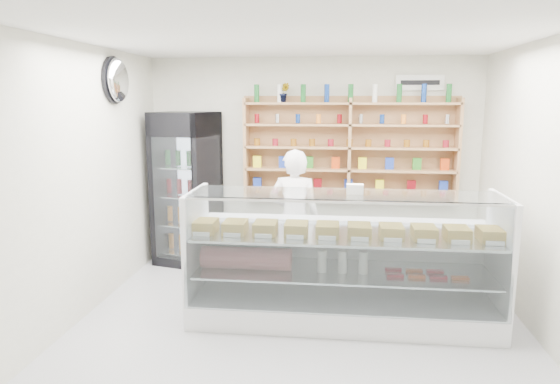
# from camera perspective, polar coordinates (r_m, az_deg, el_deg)

# --- Properties ---
(room) EXTENTS (5.00, 5.00, 5.00)m
(room) POSITION_cam_1_polar(r_m,az_deg,el_deg) (4.48, 2.11, -0.21)
(room) COLOR #B6B7BC
(room) RESTS_ON ground
(display_counter) EXTENTS (3.07, 0.92, 1.33)m
(display_counter) POSITION_cam_1_polar(r_m,az_deg,el_deg) (5.21, 7.08, -10.58)
(display_counter) COLOR white
(display_counter) RESTS_ON floor
(shop_worker) EXTENTS (0.63, 0.43, 1.66)m
(shop_worker) POSITION_cam_1_polar(r_m,az_deg,el_deg) (6.00, 1.65, -2.99)
(shop_worker) COLOR white
(shop_worker) RESTS_ON floor
(drinks_cooler) EXTENTS (0.90, 0.88, 2.07)m
(drinks_cooler) POSITION_cam_1_polar(r_m,az_deg,el_deg) (6.94, -10.60, 0.44)
(drinks_cooler) COLOR black
(drinks_cooler) RESTS_ON floor
(wall_shelving) EXTENTS (2.84, 0.28, 1.33)m
(wall_shelving) POSITION_cam_1_polar(r_m,az_deg,el_deg) (6.76, 7.93, 5.02)
(wall_shelving) COLOR #A87B4F
(wall_shelving) RESTS_ON back_wall
(potted_plant) EXTENTS (0.15, 0.13, 0.26)m
(potted_plant) POSITION_cam_1_polar(r_m,az_deg,el_deg) (6.77, 0.46, 11.30)
(potted_plant) COLOR #1E6626
(potted_plant) RESTS_ON wall_shelving
(security_mirror) EXTENTS (0.15, 0.50, 0.50)m
(security_mirror) POSITION_cam_1_polar(r_m,az_deg,el_deg) (6.13, -18.02, 12.06)
(security_mirror) COLOR silver
(security_mirror) RESTS_ON left_wall
(wall_sign) EXTENTS (0.62, 0.03, 0.20)m
(wall_sign) POSITION_cam_1_polar(r_m,az_deg,el_deg) (6.94, 15.70, 11.95)
(wall_sign) COLOR white
(wall_sign) RESTS_ON back_wall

